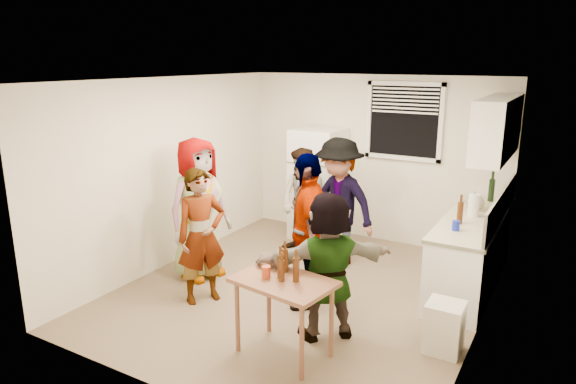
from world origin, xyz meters
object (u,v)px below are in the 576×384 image
Objects in this scene: kettle at (475,210)px; beer_bottle_counter at (459,223)px; trash_bin at (444,327)px; guest_back_left at (304,254)px; guest_orange at (327,335)px; red_cup at (266,278)px; guest_stripe at (204,299)px; beer_bottle_table at (282,281)px; serving_table at (284,353)px; blue_cup at (455,230)px; wine_bottle at (490,201)px; refrigerator at (318,184)px; guest_grey at (201,275)px; guest_black at (307,303)px; guest_back_right at (337,264)px.

beer_bottle_counter reaches higher than kettle.
guest_back_left is at bearing 146.52° from trash_bin.
guest_back_left is 2.24m from guest_orange.
guest_stripe is at bearing 155.61° from red_cup.
guest_orange is (0.21, 0.54, -0.76)m from beer_bottle_table.
guest_orange is (-1.09, -0.29, -0.25)m from trash_bin.
guest_orange is (-0.91, -1.55, -0.90)m from beer_bottle_counter.
trash_bin is 0.55× the size of serving_table.
blue_cup is 0.12× the size of serving_table.
serving_table is at bearing 26.39° from guest_orange.
beer_bottle_counter is at bearing -97.26° from wine_bottle.
trash_bin is (2.53, -2.33, -0.60)m from refrigerator.
beer_bottle_counter is at bearing -57.92° from guest_grey.
beer_bottle_counter is at bearing -109.15° from kettle.
trash_bin is 2.44× the size of beer_bottle_table.
serving_table is 4.44× the size of beer_bottle_table.
guest_black is at bearing 106.08° from serving_table.
kettle is at bearing 17.28° from guest_back_left.
guest_black is at bearing 105.45° from beer_bottle_table.
guest_orange is (1.44, -2.63, -0.85)m from refrigerator.
refrigerator is 8.38× the size of beer_bottle_table.
beer_bottle_counter is 0.16× the size of guest_back_left.
guest_stripe is (-1.38, 0.51, 0.00)m from serving_table.
kettle is at bearing 93.96° from trash_bin.
refrigerator is 6.77× the size of beer_bottle_counter.
red_cup is 0.07× the size of guest_back_left.
trash_bin is at bearing -25.36° from guest_back_left.
guest_orange is (0.68, -1.74, 0.00)m from guest_back_right.
guest_back_left is 1.01× the size of guest_orange.
guest_orange is (-0.93, -1.28, -0.90)m from blue_cup.
kettle is 2.99m from beer_bottle_table.
red_cup is at bearing -24.78° from guest_black.
wine_bottle is 0.33× the size of serving_table.
wine_bottle reaches higher than kettle.
kettle is 0.14× the size of guest_back_right.
beer_bottle_table is (-1.17, -2.75, -0.14)m from kettle.
guest_grey is at bearing -56.24° from guest_orange.
wine_bottle is at bearing -13.48° from guest_stripe.
kettle is at bearing -155.38° from guest_orange.
beer_bottle_table is 1.34m from guest_black.
beer_bottle_counter is 0.27m from blue_cup.
beer_bottle_table is at bearing 27.14° from guest_orange.
guest_black is (1.08, 0.52, 0.00)m from guest_stripe.
beer_bottle_counter is (2.35, -1.08, 0.05)m from refrigerator.
refrigerator is 3.44× the size of trash_bin.
blue_cup reaches higher than trash_bin.
guest_orange is at bearing -164.92° from trash_bin.
kettle is 0.50× the size of trash_bin.
guest_back_left is at bearing 177.96° from guest_black.
blue_cup is 2.15m from beer_bottle_table.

